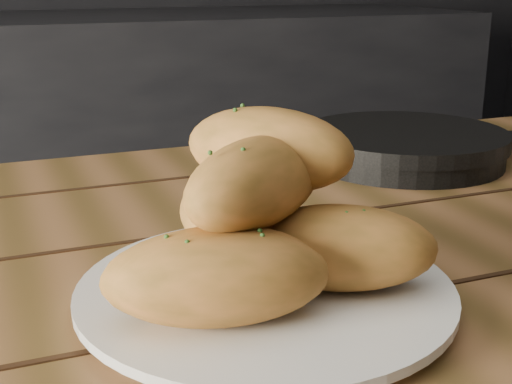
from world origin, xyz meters
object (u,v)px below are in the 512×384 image
object	(u,v)px
plate	(265,295)
skillet	(406,145)
bread_rolls	(255,226)
table	(407,321)

from	to	relation	value
plate	skillet	size ratio (longest dim) A/B	0.73
plate	bread_rolls	size ratio (longest dim) A/B	1.10
bread_rolls	skillet	bearing A→B (deg)	43.44
plate	skillet	bearing A→B (deg)	43.84
plate	skillet	world-z (taller)	skillet
plate	table	bearing A→B (deg)	22.18
table	plate	world-z (taller)	plate
table	plate	size ratio (longest dim) A/B	5.39
table	plate	bearing A→B (deg)	-157.82
table	bread_rolls	world-z (taller)	bread_rolls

